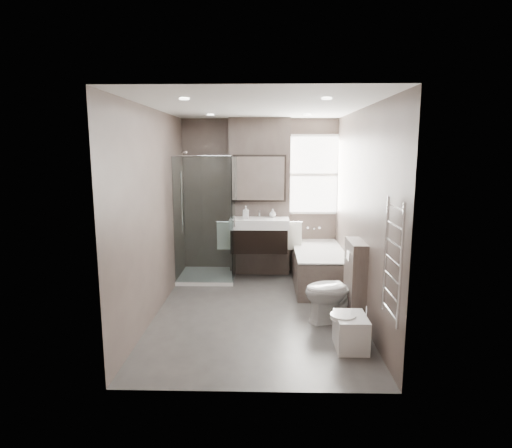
{
  "coord_description": "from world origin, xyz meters",
  "views": [
    {
      "loc": [
        0.11,
        -5.34,
        2.11
      ],
      "look_at": [
        -0.02,
        0.15,
        1.14
      ],
      "focal_mm": 30.0,
      "sensor_mm": 36.0,
      "label": 1
    }
  ],
  "objects_px": {
    "vanity": "(259,234)",
    "toilet": "(336,290)",
    "bathtub": "(318,266)",
    "bidet": "(350,331)"
  },
  "relations": [
    {
      "from": "vanity",
      "to": "bidet",
      "type": "relative_size",
      "value": 2.01
    },
    {
      "from": "bathtub",
      "to": "toilet",
      "type": "relative_size",
      "value": 2.05
    },
    {
      "from": "vanity",
      "to": "bidet",
      "type": "bearing_deg",
      "value": -67.54
    },
    {
      "from": "vanity",
      "to": "bathtub",
      "type": "xyz_separation_m",
      "value": [
        0.92,
        -0.33,
        -0.43
      ]
    },
    {
      "from": "vanity",
      "to": "toilet",
      "type": "bearing_deg",
      "value": -60.55
    },
    {
      "from": "vanity",
      "to": "toilet",
      "type": "height_order",
      "value": "vanity"
    },
    {
      "from": "bathtub",
      "to": "bidet",
      "type": "bearing_deg",
      "value": -87.58
    },
    {
      "from": "bathtub",
      "to": "toilet",
      "type": "xyz_separation_m",
      "value": [
        0.05,
        -1.39,
        0.07
      ]
    },
    {
      "from": "bathtub",
      "to": "toilet",
      "type": "height_order",
      "value": "toilet"
    },
    {
      "from": "vanity",
      "to": "bidet",
      "type": "xyz_separation_m",
      "value": [
        1.01,
        -2.46,
        -0.55
      ]
    }
  ]
}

